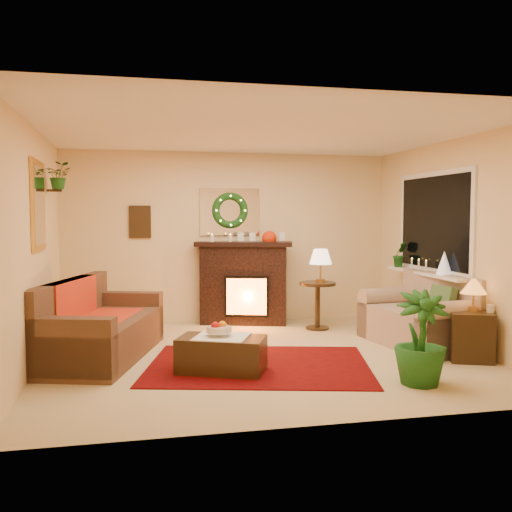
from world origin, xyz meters
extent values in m
plane|color=beige|center=(0.00, 0.00, 0.00)|extent=(5.00, 5.00, 0.00)
plane|color=white|center=(0.00, 0.00, 2.60)|extent=(5.00, 5.00, 0.00)
plane|color=#EFD88C|center=(0.00, 2.25, 1.30)|extent=(5.00, 5.00, 0.00)
plane|color=#EFD88C|center=(0.00, -2.25, 1.30)|extent=(5.00, 5.00, 0.00)
plane|color=#EFD88C|center=(-2.50, 0.00, 1.30)|extent=(4.50, 4.50, 0.00)
plane|color=#EFD88C|center=(2.50, 0.00, 1.30)|extent=(4.50, 4.50, 0.00)
cube|color=maroon|center=(-0.14, -0.41, 0.01)|extent=(2.75, 2.32, 0.01)
cube|color=brown|center=(-1.82, 0.32, 0.43)|extent=(1.49, 2.28, 0.90)
cube|color=#B30E00|center=(-1.85, 0.47, 0.46)|extent=(0.73, 1.18, 0.02)
cube|color=black|center=(0.18, 2.04, 0.55)|extent=(1.35, 0.76, 1.18)
sphere|color=red|center=(0.57, 1.99, 1.30)|extent=(0.22, 0.22, 0.22)
cylinder|color=silver|center=(-0.30, 2.02, 1.26)|extent=(0.06, 0.06, 0.19)
cylinder|color=silver|center=(-0.03, 2.00, 1.26)|extent=(0.06, 0.06, 0.18)
cube|color=white|center=(0.00, 2.23, 1.70)|extent=(0.92, 0.02, 0.72)
torus|color=#194719|center=(0.00, 2.19, 1.72)|extent=(0.55, 0.11, 0.55)
cube|color=#381E11|center=(-1.35, 2.23, 1.55)|extent=(0.32, 0.03, 0.48)
cube|color=gold|center=(-2.48, 0.30, 1.75)|extent=(0.03, 0.84, 1.00)
imported|color=#194719|center=(-2.34, 1.05, 1.97)|extent=(0.33, 0.28, 0.36)
cube|color=gray|center=(2.06, 0.12, 0.42)|extent=(1.08, 1.65, 0.90)
cube|color=white|center=(2.48, 0.55, 1.55)|extent=(0.03, 1.86, 1.36)
cube|color=black|center=(2.47, 0.55, 1.55)|extent=(0.02, 1.70, 1.22)
cube|color=white|center=(2.38, 0.55, 0.87)|extent=(0.22, 1.86, 0.04)
cone|color=white|center=(2.40, 0.13, 1.04)|extent=(0.20, 0.20, 0.30)
imported|color=#1D4516|center=(2.35, 1.27, 1.08)|extent=(0.27, 0.21, 0.48)
cylinder|color=#422715|center=(1.14, 1.39, 0.33)|extent=(0.65, 0.65, 0.68)
cone|color=#FFDBB8|center=(1.17, 1.36, 0.88)|extent=(0.32, 0.32, 0.49)
cube|color=#342414|center=(2.26, -0.68, 0.27)|extent=(0.59, 0.59, 0.55)
cone|color=orange|center=(2.29, -0.68, 0.74)|extent=(0.29, 0.29, 0.43)
cube|color=#411D13|center=(-0.57, -0.59, 0.21)|extent=(1.01, 0.80, 0.37)
cylinder|color=white|center=(-0.60, -0.57, 0.45)|extent=(0.27, 0.27, 0.06)
imported|color=#1F481A|center=(1.25, -1.42, 0.45)|extent=(1.70, 1.70, 2.74)
camera|label=1|loc=(-1.47, -6.39, 1.63)|focal=40.00mm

